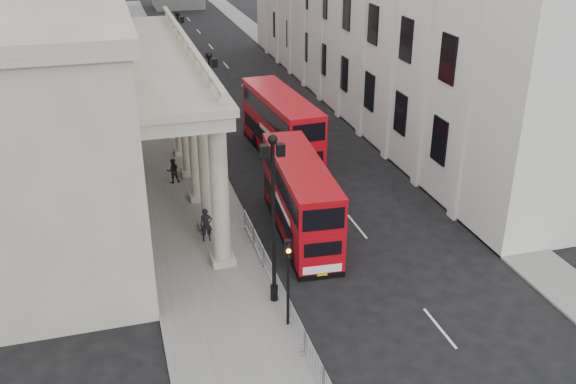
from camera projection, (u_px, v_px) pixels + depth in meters
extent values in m
plane|color=black|center=(312.00, 352.00, 27.18)|extent=(260.00, 260.00, 0.00)
cube|color=slate|center=(164.00, 129.00, 52.51)|extent=(6.00, 140.00, 0.12)
cube|color=slate|center=(353.00, 112.00, 56.63)|extent=(3.00, 140.00, 0.12)
cube|color=slate|center=(200.00, 126.00, 53.25)|extent=(0.20, 140.00, 0.14)
cube|color=gray|center=(50.00, 111.00, 37.68)|extent=(9.00, 28.00, 12.00)
cylinder|color=black|center=(274.00, 293.00, 30.29)|extent=(0.36, 0.36, 0.80)
cylinder|color=black|center=(273.00, 225.00, 28.76)|extent=(0.18, 0.18, 8.00)
sphere|color=black|center=(272.00, 140.00, 27.02)|extent=(0.44, 0.44, 0.44)
cube|color=black|center=(281.00, 150.00, 27.32)|extent=(0.35, 0.35, 0.55)
cube|color=black|center=(265.00, 151.00, 27.15)|extent=(0.35, 0.35, 0.55)
cylinder|color=black|center=(215.00, 166.00, 44.21)|extent=(0.36, 0.36, 0.80)
cylinder|color=black|center=(212.00, 117.00, 42.69)|extent=(0.18, 0.18, 8.00)
sphere|color=black|center=(209.00, 55.00, 40.95)|extent=(0.44, 0.44, 0.44)
cube|color=black|center=(215.00, 63.00, 41.25)|extent=(0.35, 0.35, 0.55)
cube|color=black|center=(204.00, 63.00, 41.07)|extent=(0.35, 0.35, 0.55)
cylinder|color=black|center=(184.00, 101.00, 58.14)|extent=(0.36, 0.36, 0.80)
cylinder|color=black|center=(181.00, 61.00, 56.61)|extent=(0.18, 0.18, 8.00)
sphere|color=black|center=(177.00, 14.00, 54.87)|extent=(0.44, 0.44, 0.44)
cube|color=black|center=(182.00, 20.00, 55.17)|extent=(0.35, 0.35, 0.55)
cube|color=black|center=(174.00, 20.00, 55.00)|extent=(0.35, 0.35, 0.55)
cylinder|color=black|center=(288.00, 292.00, 28.02)|extent=(0.12, 0.12, 3.40)
cube|color=black|center=(288.00, 250.00, 27.11)|extent=(0.28, 0.22, 0.90)
sphere|color=black|center=(289.00, 245.00, 26.87)|extent=(0.18, 0.18, 0.18)
sphere|color=orange|center=(289.00, 251.00, 27.00)|extent=(0.18, 0.18, 0.18)
sphere|color=black|center=(289.00, 257.00, 27.12)|extent=(0.18, 0.18, 0.18)
cube|color=gray|center=(314.00, 360.00, 25.67)|extent=(0.50, 2.30, 1.10)
cube|color=gray|center=(297.00, 326.00, 27.72)|extent=(0.50, 2.30, 1.10)
cube|color=gray|center=(283.00, 296.00, 29.77)|extent=(0.50, 2.30, 1.10)
cube|color=gray|center=(270.00, 270.00, 31.81)|extent=(0.50, 2.30, 1.10)
cube|color=gray|center=(259.00, 247.00, 33.86)|extent=(0.50, 2.30, 1.10)
cube|color=gray|center=(249.00, 227.00, 35.90)|extent=(0.50, 2.30, 1.10)
cube|color=#A70710|center=(300.00, 213.00, 36.14)|extent=(3.10, 10.19, 1.91)
cube|color=#A70710|center=(300.00, 180.00, 35.30)|extent=(3.10, 10.19, 1.67)
cube|color=#A70710|center=(300.00, 164.00, 34.89)|extent=(3.14, 10.23, 0.24)
cube|color=black|center=(300.00, 230.00, 36.62)|extent=(3.12, 10.19, 0.33)
cube|color=black|center=(300.00, 209.00, 36.04)|extent=(3.02, 8.29, 0.96)
cube|color=black|center=(300.00, 179.00, 35.26)|extent=(3.12, 9.62, 1.05)
cube|color=white|center=(322.00, 269.00, 31.98)|extent=(2.01, 0.20, 0.43)
cube|color=yellow|center=(322.00, 275.00, 32.11)|extent=(0.53, 0.08, 0.12)
cylinder|color=black|center=(295.00, 258.00, 33.19)|extent=(0.37, 0.98, 0.96)
cylinder|color=black|center=(335.00, 254.00, 33.59)|extent=(0.37, 0.98, 0.96)
cylinder|color=black|center=(274.00, 209.00, 38.36)|extent=(0.37, 0.98, 0.96)
cylinder|color=black|center=(309.00, 206.00, 38.76)|extent=(0.37, 0.98, 0.96)
cube|color=red|center=(281.00, 139.00, 46.67)|extent=(3.31, 10.92, 2.05)
cube|color=red|center=(281.00, 111.00, 45.76)|extent=(3.31, 10.92, 1.80)
cube|color=red|center=(281.00, 97.00, 45.33)|extent=(3.35, 10.97, 0.26)
cube|color=black|center=(281.00, 154.00, 47.18)|extent=(3.33, 10.93, 0.36)
cube|color=black|center=(281.00, 136.00, 46.56)|extent=(3.23, 8.88, 1.03)
cube|color=black|center=(281.00, 109.00, 45.72)|extent=(3.33, 10.32, 1.13)
cube|color=white|center=(308.00, 176.00, 42.40)|extent=(2.15, 0.21, 0.46)
cube|color=yellow|center=(308.00, 180.00, 42.53)|extent=(0.57, 0.08, 0.13)
cylinder|color=black|center=(284.00, 171.00, 43.49)|extent=(0.40, 1.05, 1.03)
cylinder|color=black|center=(315.00, 167.00, 44.21)|extent=(0.40, 1.05, 1.03)
cylinder|color=black|center=(256.00, 141.00, 48.82)|extent=(0.40, 1.05, 1.03)
cylinder|color=black|center=(285.00, 137.00, 49.53)|extent=(0.40, 1.05, 1.03)
imported|color=black|center=(206.00, 225.00, 35.26)|extent=(0.72, 0.49, 1.91)
imported|color=black|center=(173.00, 171.00, 42.41)|extent=(0.88, 0.71, 1.68)
imported|color=black|center=(203.00, 182.00, 40.76)|extent=(0.81, 0.54, 1.63)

